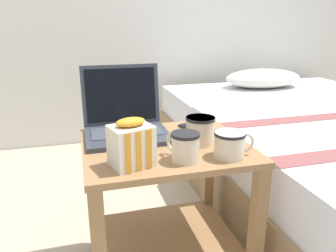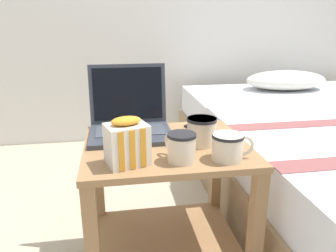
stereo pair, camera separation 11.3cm
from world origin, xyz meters
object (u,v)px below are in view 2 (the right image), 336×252
mug_front_right (228,145)px  mug_front_left (181,146)px  mug_mid_center (202,130)px  cell_phone (201,130)px  laptop (130,120)px  snack_bag (127,143)px

mug_front_right → mug_front_left: bearing=175.0°
mug_mid_center → cell_phone: mug_mid_center is taller
laptop → cell_phone: bearing=-4.6°
mug_front_left → mug_front_right: mug_front_left is taller
mug_front_left → cell_phone: (0.14, 0.28, -0.05)m
mug_mid_center → cell_phone: (0.04, 0.15, -0.05)m
mug_front_right → snack_bag: (-0.32, 0.02, 0.02)m
mug_mid_center → snack_bag: bearing=-155.1°
mug_front_left → cell_phone: size_ratio=0.74×
mug_front_right → cell_phone: 0.30m
mug_front_right → cell_phone: size_ratio=0.83×
mug_front_right → cell_phone: (-0.01, 0.29, -0.04)m
mug_front_left → cell_phone: bearing=63.0°
mug_front_right → cell_phone: mug_front_right is taller
mug_front_right → snack_bag: bearing=176.3°
cell_phone → mug_front_right: bearing=-88.3°
laptop → cell_phone: (0.29, -0.02, -0.05)m
mug_front_left → mug_mid_center: 0.17m
mug_front_left → laptop: bearing=115.4°
cell_phone → mug_front_left: bearing=-117.0°
mug_front_right → mug_mid_center: bearing=108.7°
mug_front_left → cell_phone: 0.32m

